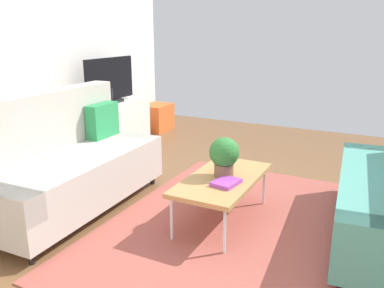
% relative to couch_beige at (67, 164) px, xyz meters
% --- Properties ---
extents(ground_plane, '(7.68, 7.68, 0.00)m').
position_rel_couch_beige_xyz_m(ground_plane, '(0.37, -1.48, -0.44)').
color(ground_plane, brown).
extents(area_rug, '(2.90, 2.20, 0.01)m').
position_rel_couch_beige_xyz_m(area_rug, '(0.34, -1.62, -0.44)').
color(area_rug, '#9E4C42').
rests_on(area_rug, ground_plane).
extents(couch_beige, '(1.93, 0.90, 1.10)m').
position_rel_couch_beige_xyz_m(couch_beige, '(0.00, 0.00, 0.00)').
color(couch_beige, '#B2ADA3').
rests_on(couch_beige, ground_plane).
extents(coffee_table, '(1.10, 0.56, 0.42)m').
position_rel_couch_beige_xyz_m(coffee_table, '(0.39, -1.42, -0.05)').
color(coffee_table, '#B7844C').
rests_on(coffee_table, ground_plane).
extents(tv_console, '(1.40, 0.44, 0.64)m').
position_rel_couch_beige_xyz_m(tv_console, '(1.91, 0.98, -0.12)').
color(tv_console, silver).
rests_on(tv_console, ground_plane).
extents(tv, '(1.00, 0.20, 0.64)m').
position_rel_couch_beige_xyz_m(tv, '(1.91, 0.96, 0.51)').
color(tv, black).
rests_on(tv, tv_console).
extents(storage_trunk, '(0.52, 0.40, 0.44)m').
position_rel_couch_beige_xyz_m(storage_trunk, '(3.01, 0.88, -0.22)').
color(storage_trunk, orange).
rests_on(storage_trunk, ground_plane).
extents(potted_plant, '(0.26, 0.26, 0.35)m').
position_rel_couch_beige_xyz_m(potted_plant, '(0.41, -1.42, 0.17)').
color(potted_plant, brown).
rests_on(potted_plant, coffee_table).
extents(table_book_0, '(0.26, 0.21, 0.03)m').
position_rel_couch_beige_xyz_m(table_book_0, '(0.25, -1.51, -0.00)').
color(table_book_0, purple).
rests_on(table_book_0, coffee_table).
extents(vase_0, '(0.12, 0.12, 0.14)m').
position_rel_couch_beige_xyz_m(vase_0, '(1.33, 1.03, 0.27)').
color(vase_0, '#B24C4C').
rests_on(vase_0, tv_console).
extents(vase_1, '(0.12, 0.12, 0.13)m').
position_rel_couch_beige_xyz_m(vase_1, '(1.51, 1.03, 0.27)').
color(vase_1, silver).
rests_on(vase_1, tv_console).
extents(bottle_0, '(0.04, 0.04, 0.22)m').
position_rel_couch_beige_xyz_m(bottle_0, '(1.69, 0.94, 0.31)').
color(bottle_0, orange).
rests_on(bottle_0, tv_console).
extents(bottle_1, '(0.05, 0.05, 0.19)m').
position_rel_couch_beige_xyz_m(bottle_1, '(1.79, 0.94, 0.29)').
color(bottle_1, '#3F8C4C').
rests_on(bottle_1, tv_console).
extents(bottle_2, '(0.05, 0.05, 0.21)m').
position_rel_couch_beige_xyz_m(bottle_2, '(1.89, 0.94, 0.30)').
color(bottle_2, '#262626').
rests_on(bottle_2, tv_console).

